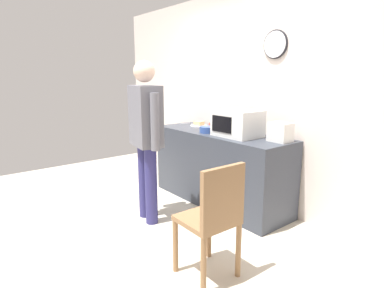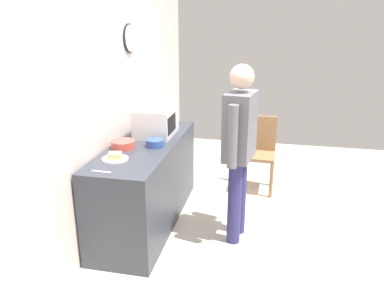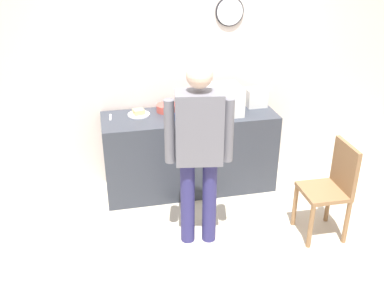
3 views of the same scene
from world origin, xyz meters
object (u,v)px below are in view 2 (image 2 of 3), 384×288
spoon_utensil (136,132)px  wooden_chair (259,150)px  salad_bowl (123,145)px  toaster (158,115)px  cereal_bowl (155,143)px  fork_utensil (101,172)px  person_standing (239,142)px  microwave (156,121)px  sandwich_plate (115,157)px

spoon_utensil → wooden_chair: bearing=-59.6°
spoon_utensil → salad_bowl: bearing=-173.3°
salad_bowl → spoon_utensil: (0.54, 0.06, -0.04)m
salad_bowl → toaster: size_ratio=1.05×
cereal_bowl → toaster: bearing=15.2°
cereal_bowl → toaster: size_ratio=0.81×
salad_bowl → spoon_utensil: 0.54m
cereal_bowl → fork_utensil: size_ratio=1.05×
person_standing → spoon_utensil: bearing=69.4°
toaster → microwave: bearing=-165.0°
person_standing → wooden_chair: bearing=-7.4°
toaster → wooden_chair: toaster is taller
cereal_bowl → person_standing: bearing=-91.9°
salad_bowl → fork_utensil: (-0.61, -0.05, -0.04)m
sandwich_plate → toaster: size_ratio=1.07×
cereal_bowl → spoon_utensil: 0.55m
microwave → toaster: size_ratio=2.27×
toaster → wooden_chair: 1.36m
salad_bowl → wooden_chair: bearing=-44.0°
fork_utensil → toaster: bearing=0.2°
microwave → cereal_bowl: microwave is taller
sandwich_plate → cereal_bowl: size_ratio=1.32×
microwave → sandwich_plate: size_ratio=2.13×
cereal_bowl → wooden_chair: 1.61m
microwave → person_standing: (-0.42, -0.94, -0.04)m
wooden_chair → microwave: bearing=126.3°
spoon_utensil → sandwich_plate: bearing=-172.5°
person_standing → wooden_chair: (1.23, -0.16, -0.48)m
fork_utensil → wooden_chair: 2.33m
spoon_utensil → fork_utensil: bearing=-174.2°
salad_bowl → microwave: bearing=-19.0°
microwave → sandwich_plate: 0.85m
microwave → cereal_bowl: size_ratio=2.80×
wooden_chair → salad_bowl: bearing=136.0°
sandwich_plate → spoon_utensil: size_ratio=1.38×
sandwich_plate → microwave: bearing=-8.9°
cereal_bowl → person_standing: 0.84m
toaster → spoon_utensil: bearing=166.5°
salad_bowl → sandwich_plate: bearing=-171.2°
microwave → spoon_utensil: size_ratio=2.94×
salad_bowl → toaster: (1.00, -0.05, 0.06)m
spoon_utensil → microwave: bearing=-95.1°
salad_bowl → wooden_chair: (1.33, -1.28, -0.41)m
cereal_bowl → fork_utensil: 0.77m
fork_utensil → spoon_utensil: 1.16m
salad_bowl → person_standing: 1.13m
salad_bowl → person_standing: size_ratio=0.13×
microwave → salad_bowl: microwave is taller
toaster → person_standing: bearing=-130.3°
toaster → person_standing: 1.41m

